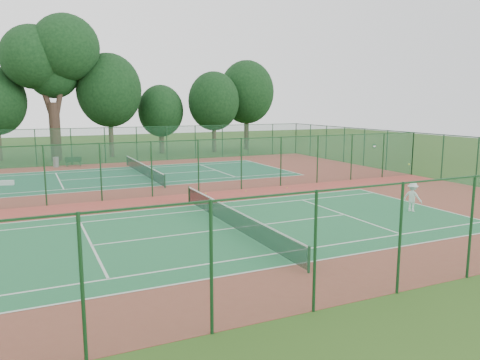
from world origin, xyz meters
name	(u,v)px	position (x,y,z in m)	size (l,w,h in m)	color
ground	(176,195)	(0.00, 0.00, 0.00)	(120.00, 120.00, 0.00)	#2A4A17
red_pad	(176,195)	(0.00, 0.00, 0.01)	(40.00, 36.00, 0.01)	maroon
court_near	(233,228)	(0.00, -9.00, 0.01)	(23.77, 10.97, 0.01)	#216A3E
court_far	(143,175)	(0.00, 9.00, 0.01)	(23.77, 10.97, 0.01)	#1D5D3F
fence_north	(121,145)	(0.00, 18.00, 1.76)	(40.00, 0.09, 3.50)	#1B512E
fence_south	(359,244)	(0.00, -18.00, 1.76)	(40.00, 0.09, 3.50)	#1B5134
fence_east	(413,153)	(20.00, 0.00, 1.76)	(0.09, 36.00, 3.50)	#1C5534
fence_divider	(176,168)	(0.00, 0.00, 1.76)	(40.00, 0.09, 3.50)	#1B5136
tennis_net_near	(233,217)	(0.00, -9.00, 0.54)	(0.10, 12.90, 0.97)	#14391C
tennis_net_far	(143,169)	(0.00, 9.00, 0.54)	(0.10, 12.90, 0.97)	#163E24
player_near	(412,197)	(10.16, -9.93, 0.82)	(1.03, 0.59, 1.59)	white
trash_bin	(56,162)	(-6.10, 17.10, 0.48)	(0.52, 0.52, 0.93)	gray
bench	(73,161)	(-4.60, 17.01, 0.47)	(1.50, 0.59, 0.90)	black
kit_bag	(7,183)	(-9.94, 8.43, 0.18)	(0.91, 0.34, 0.34)	white
stray_ball_a	(246,191)	(4.50, -0.95, 0.04)	(0.06, 0.06, 0.06)	#C0E334
stray_ball_b	(287,188)	(7.64, -0.98, 0.04)	(0.06, 0.06, 0.06)	#C4E936
stray_ball_c	(206,193)	(1.80, -0.59, 0.05)	(0.08, 0.08, 0.08)	#BADC33
big_tree	(51,57)	(-5.56, 23.00, 10.33)	(9.49, 6.95, 14.58)	#34241C
evergreen_row	(115,156)	(0.50, 24.25, 0.00)	(39.00, 5.00, 12.00)	black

